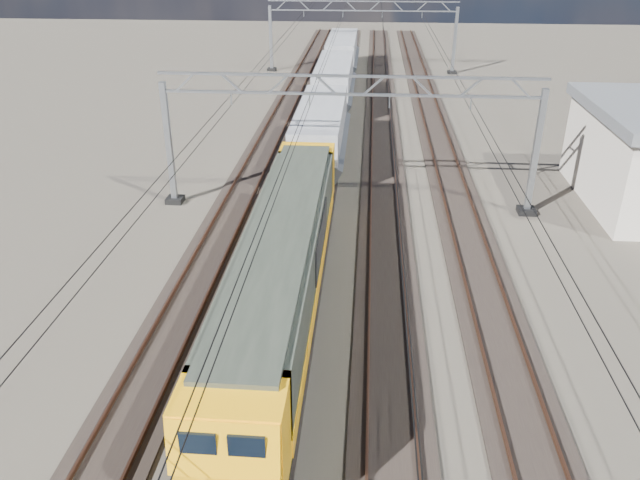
# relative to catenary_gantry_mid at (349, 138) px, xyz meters

# --- Properties ---
(ground) EXTENTS (160.00, 160.00, 0.00)m
(ground) POSITION_rel_catenary_gantry_mid_xyz_m (-0.00, -4.00, -3.91)
(ground) COLOR black
(ground) RESTS_ON ground
(track_outer_west) EXTENTS (2.60, 140.00, 0.30)m
(track_outer_west) POSITION_rel_catenary_gantry_mid_xyz_m (-6.00, -4.00, -3.83)
(track_outer_west) COLOR black
(track_outer_west) RESTS_ON ground
(track_loco) EXTENTS (2.60, 140.00, 0.30)m
(track_loco) POSITION_rel_catenary_gantry_mid_xyz_m (-2.00, -4.00, -3.83)
(track_loco) COLOR black
(track_loco) RESTS_ON ground
(track_inner_east) EXTENTS (2.60, 140.00, 0.30)m
(track_inner_east) POSITION_rel_catenary_gantry_mid_xyz_m (2.00, -4.00, -3.83)
(track_inner_east) COLOR black
(track_inner_east) RESTS_ON ground
(track_outer_east) EXTENTS (2.60, 140.00, 0.30)m
(track_outer_east) POSITION_rel_catenary_gantry_mid_xyz_m (6.00, -4.00, -3.83)
(track_outer_east) COLOR black
(track_outer_east) RESTS_ON ground
(catenary_gantry_mid) EXTENTS (19.90, 0.90, 7.11)m
(catenary_gantry_mid) POSITION_rel_catenary_gantry_mid_xyz_m (0.00, 0.00, 0.00)
(catenary_gantry_mid) COLOR gray
(catenary_gantry_mid) RESTS_ON ground
(catenary_gantry_far) EXTENTS (19.90, 0.90, 7.11)m
(catenary_gantry_far) POSITION_rel_catenary_gantry_mid_xyz_m (0.00, 36.00, 0.00)
(catenary_gantry_far) COLOR gray
(catenary_gantry_far) RESTS_ON ground
(overhead_wires) EXTENTS (12.03, 140.00, 0.53)m
(overhead_wires) POSITION_rel_catenary_gantry_mid_xyz_m (-0.00, 4.00, 1.84)
(overhead_wires) COLOR black
(overhead_wires) RESTS_ON ground
(locomotive) EXTENTS (2.76, 21.10, 3.62)m
(locomotive) POSITION_rel_catenary_gantry_mid_xyz_m (-2.00, -10.71, -1.58)
(locomotive) COLOR black
(locomotive) RESTS_ON ground
(hopper_wagon_lead) EXTENTS (3.38, 13.00, 3.25)m
(hopper_wagon_lead) POSITION_rel_catenary_gantry_mid_xyz_m (-2.00, 6.98, -1.67)
(hopper_wagon_lead) COLOR black
(hopper_wagon_lead) RESTS_ON ground
(hopper_wagon_mid) EXTENTS (3.38, 13.00, 3.25)m
(hopper_wagon_mid) POSITION_rel_catenary_gantry_mid_xyz_m (-2.00, 21.18, -1.67)
(hopper_wagon_mid) COLOR black
(hopper_wagon_mid) RESTS_ON ground
(hopper_wagon_third) EXTENTS (3.38, 13.00, 3.25)m
(hopper_wagon_third) POSITION_rel_catenary_gantry_mid_xyz_m (-2.00, 35.38, -1.67)
(hopper_wagon_third) COLOR black
(hopper_wagon_third) RESTS_ON ground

